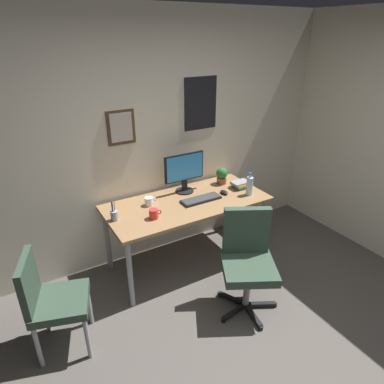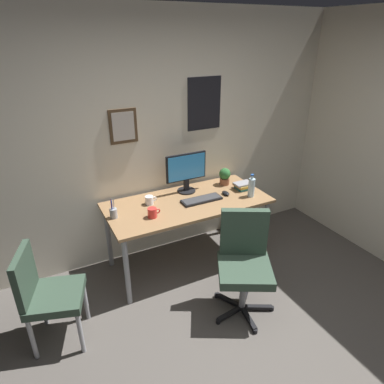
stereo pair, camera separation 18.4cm
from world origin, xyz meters
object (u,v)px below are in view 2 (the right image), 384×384
potted_plant (225,176)px  keyboard (202,200)px  side_chair (46,291)px  water_bottle (251,187)px  office_chair (244,258)px  coffee_mug_far (152,213)px  book_stack_left (243,186)px  pen_cup (113,213)px  monitor (186,171)px  computer_mouse (226,193)px  coffee_mug_near (149,200)px

potted_plant → keyboard: bearing=-150.0°
side_chair → water_bottle: (2.13, 0.25, 0.36)m
office_chair → coffee_mug_far: bearing=130.9°
potted_plant → book_stack_left: size_ratio=0.99×
pen_cup → potted_plant: bearing=7.9°
monitor → book_stack_left: size_ratio=2.34×
office_chair → pen_cup: bearing=137.7°
potted_plant → monitor: bearing=176.3°
potted_plant → water_bottle: bearing=-77.9°
computer_mouse → potted_plant: potted_plant is taller
potted_plant → book_stack_left: 0.24m
computer_mouse → coffee_mug_near: coffee_mug_near is taller
keyboard → water_bottle: bearing=-15.5°
monitor → keyboard: 0.36m
coffee_mug_near → pen_cup: pen_cup is taller
water_bottle → book_stack_left: water_bottle is taller
monitor → pen_cup: monitor is taller
coffee_mug_far → book_stack_left: (1.13, 0.14, -0.01)m
water_bottle → coffee_mug_near: bearing=162.8°
keyboard → potted_plant: potted_plant is taller
keyboard → book_stack_left: book_stack_left is taller
water_bottle → coffee_mug_far: water_bottle is taller
office_chair → coffee_mug_near: (-0.52, 0.95, 0.27)m
office_chair → potted_plant: size_ratio=4.87×
computer_mouse → potted_plant: size_ratio=0.56×
monitor → book_stack_left: bearing=-21.3°
water_bottle → potted_plant: (-0.08, 0.39, -0.00)m
coffee_mug_near → keyboard: bearing=-19.0°
keyboard → book_stack_left: size_ratio=2.19×
side_chair → potted_plant: (2.04, 0.64, 0.36)m
side_chair → potted_plant: bearing=17.5°
pen_cup → book_stack_left: bearing=-0.5°
side_chair → computer_mouse: (1.91, 0.40, 0.27)m
water_bottle → book_stack_left: 0.21m
pen_cup → book_stack_left: (1.46, -0.01, -0.01)m
coffee_mug_near → coffee_mug_far: size_ratio=0.98×
keyboard → pen_cup: 0.91m
potted_plant → computer_mouse: bearing=-119.2°
office_chair → coffee_mug_near: office_chair is taller
computer_mouse → pen_cup: pen_cup is taller
side_chair → monitor: 1.78m
computer_mouse → pen_cup: 1.21m
keyboard → coffee_mug_near: coffee_mug_near is taller
office_chair → keyboard: 0.81m
monitor → book_stack_left: 0.67m
office_chair → coffee_mug_near: size_ratio=7.75×
coffee_mug_far → pen_cup: bearing=154.7°
book_stack_left → potted_plant: bearing=120.7°
coffee_mug_far → potted_plant: (1.01, 0.34, 0.06)m
pen_cup → book_stack_left: 1.46m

